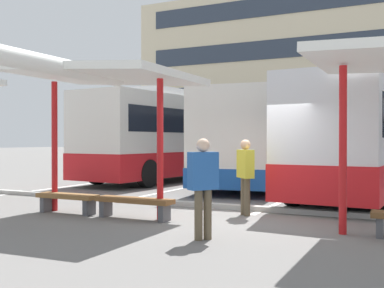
% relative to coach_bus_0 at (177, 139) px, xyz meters
% --- Properties ---
extents(ground_plane, '(160.00, 160.00, 0.00)m').
position_rel_coach_bus_0_xyz_m(ground_plane, '(6.12, -8.25, -1.75)').
color(ground_plane, slate).
extents(terminal_building, '(43.40, 13.07, 17.94)m').
position_rel_coach_bus_0_xyz_m(terminal_building, '(6.16, 28.55, 5.85)').
color(terminal_building, beige).
rests_on(terminal_building, ground).
extents(coach_bus_0, '(3.66, 10.80, 3.81)m').
position_rel_coach_bus_0_xyz_m(coach_bus_0, '(0.00, 0.00, 0.00)').
color(coach_bus_0, silver).
rests_on(coach_bus_0, ground).
extents(coach_bus_1, '(3.61, 11.72, 3.65)m').
position_rel_coach_bus_0_xyz_m(coach_bus_1, '(3.98, 0.01, -0.03)').
color(coach_bus_1, silver).
rests_on(coach_bus_1, ground).
extents(coach_bus_2, '(3.35, 12.35, 3.65)m').
position_rel_coach_bus_0_xyz_m(coach_bus_2, '(8.01, -1.67, -0.07)').
color(coach_bus_2, silver).
rests_on(coach_bus_2, ground).
extents(lane_stripe_0, '(0.16, 14.00, 0.01)m').
position_rel_coach_bus_0_xyz_m(lane_stripe_0, '(-2.03, -1.03, -1.75)').
color(lane_stripe_0, white).
rests_on(lane_stripe_0, ground).
extents(lane_stripe_1, '(0.16, 14.00, 0.01)m').
position_rel_coach_bus_0_xyz_m(lane_stripe_1, '(2.05, -1.03, -1.75)').
color(lane_stripe_1, white).
rests_on(lane_stripe_1, ground).
extents(lane_stripe_2, '(0.16, 14.00, 0.01)m').
position_rel_coach_bus_0_xyz_m(lane_stripe_2, '(6.12, -1.03, -1.75)').
color(lane_stripe_2, white).
rests_on(lane_stripe_2, ground).
extents(waiting_shelter_1, '(3.90, 4.88, 3.37)m').
position_rel_coach_bus_0_xyz_m(waiting_shelter_1, '(3.11, -9.70, 1.33)').
color(waiting_shelter_1, red).
rests_on(waiting_shelter_1, ground).
extents(bench_2, '(1.55, 0.42, 0.45)m').
position_rel_coach_bus_0_xyz_m(bench_2, '(2.21, -9.61, -1.42)').
color(bench_2, brown).
rests_on(bench_2, ground).
extents(bench_3, '(1.80, 0.44, 0.45)m').
position_rel_coach_bus_0_xyz_m(bench_3, '(4.01, -9.59, -1.41)').
color(bench_3, brown).
rests_on(bench_3, ground).
extents(platform_kerb, '(44.00, 0.24, 0.12)m').
position_rel_coach_bus_0_xyz_m(platform_kerb, '(6.12, -7.37, -1.69)').
color(platform_kerb, '#ADADA8').
rests_on(platform_kerb, ground).
extents(waiting_passenger_1, '(0.50, 0.51, 1.70)m').
position_rel_coach_bus_0_xyz_m(waiting_passenger_1, '(6.00, -8.10, -0.77)').
color(waiting_passenger_1, brown).
rests_on(waiting_passenger_1, ground).
extents(waiting_passenger_2, '(0.48, 0.53, 1.72)m').
position_rel_coach_bus_0_xyz_m(waiting_passenger_2, '(6.22, -10.87, -0.75)').
color(waiting_passenger_2, brown).
rests_on(waiting_passenger_2, ground).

